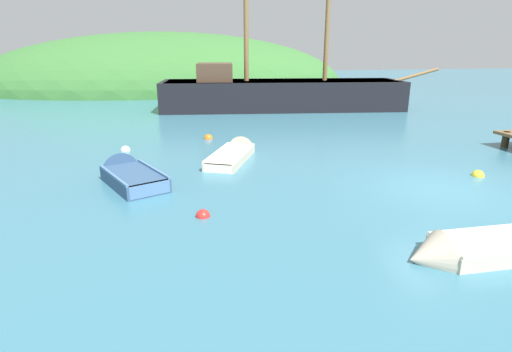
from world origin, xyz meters
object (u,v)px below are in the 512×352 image
at_px(buoy_red, 203,216).
at_px(buoy_white, 126,151).
at_px(buoy_yellow, 478,176).
at_px(buoy_orange, 208,139).
at_px(rowboat_near_dock, 476,253).
at_px(rowboat_outer_right, 129,177).
at_px(sailing_ship, 280,98).
at_px(rowboat_far, 235,154).

bearing_deg(buoy_red, buoy_white, 108.66).
bearing_deg(buoy_yellow, buoy_orange, 137.01).
xyz_separation_m(rowboat_near_dock, buoy_red, (-5.07, 3.11, -0.09)).
xyz_separation_m(rowboat_outer_right, buoy_orange, (2.97, 5.65, -0.15)).
relative_size(sailing_ship, buoy_red, 51.41).
bearing_deg(sailing_ship, buoy_yellow, -73.73).
xyz_separation_m(rowboat_far, buoy_yellow, (7.20, -3.95, -0.09)).
bearing_deg(rowboat_outer_right, buoy_red, -172.08).
height_order(rowboat_near_dock, buoy_orange, rowboat_near_dock).
bearing_deg(buoy_orange, buoy_yellow, -42.99).
height_order(buoy_yellow, buoy_orange, buoy_orange).
xyz_separation_m(sailing_ship, buoy_orange, (-5.49, -8.18, -0.70)).
xyz_separation_m(sailing_ship, buoy_yellow, (2.40, -15.54, -0.70)).
bearing_deg(buoy_red, rowboat_far, 72.90).
relative_size(rowboat_near_dock, buoy_red, 9.37).
height_order(buoy_red, buoy_white, buoy_white).
bearing_deg(buoy_yellow, buoy_white, 152.86).
distance_m(rowboat_far, buoy_white, 4.53).
relative_size(rowboat_far, buoy_orange, 9.53).
xyz_separation_m(rowboat_far, buoy_red, (-1.67, -5.43, -0.09)).
xyz_separation_m(rowboat_far, rowboat_outer_right, (-3.66, -2.25, 0.06)).
xyz_separation_m(buoy_orange, buoy_white, (-3.44, -1.55, 0.00)).
bearing_deg(buoy_orange, buoy_white, -155.72).
bearing_deg(rowboat_near_dock, buoy_white, -53.39).
relative_size(buoy_red, buoy_orange, 0.89).
bearing_deg(rowboat_near_dock, rowboat_outer_right, -41.00).
xyz_separation_m(buoy_red, buoy_orange, (0.98, 8.84, 0.00)).
distance_m(buoy_red, buoy_white, 7.69).
bearing_deg(buoy_white, buoy_yellow, -27.14).
distance_m(rowboat_near_dock, buoy_white, 12.83).
height_order(rowboat_far, rowboat_outer_right, rowboat_outer_right).
relative_size(rowboat_outer_right, buoy_red, 9.17).
height_order(buoy_yellow, buoy_red, buoy_yellow).
relative_size(buoy_orange, buoy_white, 1.05).
bearing_deg(buoy_red, sailing_ship, 69.18).
xyz_separation_m(rowboat_near_dock, buoy_yellow, (3.80, 4.59, -0.09)).
xyz_separation_m(rowboat_outer_right, buoy_yellow, (10.86, -1.70, -0.15)).
bearing_deg(rowboat_far, buoy_yellow, -94.00).
bearing_deg(sailing_ship, buoy_red, -103.33).
distance_m(rowboat_near_dock, buoy_yellow, 5.96).
bearing_deg(rowboat_near_dock, buoy_orange, -70.40).
xyz_separation_m(rowboat_near_dock, buoy_orange, (-4.09, 11.95, -0.09)).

